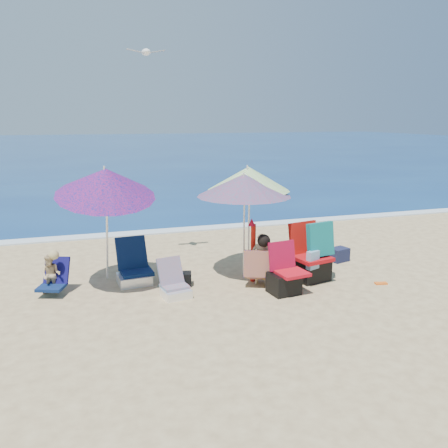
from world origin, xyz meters
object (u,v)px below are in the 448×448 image
object	(u,v)px
furled_umbrella	(253,247)
camp_chair_left	(285,278)
chair_navy	(134,271)
person_center	(262,261)
umbrella_striped	(248,179)
umbrella_turquoise	(244,185)
umbrella_blue	(106,182)
chair_rainbow	(174,286)
camp_chair_right	(312,259)
person_left	(52,274)
seagull	(146,52)

from	to	relation	value
furled_umbrella	camp_chair_left	xyz separation A→B (m)	(0.33, -0.73, -0.41)
chair_navy	person_center	distance (m)	2.43
umbrella_striped	umbrella_turquoise	bearing A→B (deg)	-126.45
umbrella_blue	chair_rainbow	world-z (taller)	umbrella_blue
camp_chair_right	person_left	xyz separation A→B (m)	(-4.71, 0.75, -0.05)
umbrella_turquoise	umbrella_striped	size ratio (longest dim) A/B	0.96
chair_rainbow	furled_umbrella	bearing A→B (deg)	9.49
chair_navy	camp_chair_left	distance (m)	2.84
chair_navy	camp_chair_right	bearing A→B (deg)	-15.75
umbrella_turquoise	furled_umbrella	xyz separation A→B (m)	(0.07, -0.33, -1.13)
chair_rainbow	chair_navy	bearing A→B (deg)	123.62
camp_chair_left	chair_navy	bearing A→B (deg)	151.34
umbrella_striped	person_center	bearing A→B (deg)	-92.08
seagull	chair_rainbow	bearing A→B (deg)	-88.46
umbrella_blue	furled_umbrella	distance (m)	2.93
seagull	furled_umbrella	bearing A→B (deg)	-46.63
chair_navy	person_center	size ratio (longest dim) A/B	0.83
chair_navy	seagull	size ratio (longest dim) A/B	1.08
umbrella_turquoise	furled_umbrella	size ratio (longest dim) A/B	1.69
camp_chair_right	person_left	world-z (taller)	camp_chair_right
umbrella_blue	chair_rainbow	distance (m)	2.18
umbrella_striped	furled_umbrella	distance (m)	1.35
umbrella_turquoise	umbrella_blue	distance (m)	2.54
umbrella_blue	seagull	xyz separation A→B (m)	(0.98, 1.30, 2.35)
umbrella_striped	person_left	xyz separation A→B (m)	(-3.73, -0.11, -1.53)
umbrella_blue	umbrella_striped	bearing A→B (deg)	3.00
umbrella_turquoise	seagull	distance (m)	3.26
camp_chair_right	chair_rainbow	bearing A→B (deg)	179.39
camp_chair_left	person_center	distance (m)	0.57
umbrella_striped	seagull	world-z (taller)	seagull
camp_chair_left	seagull	size ratio (longest dim) A/B	1.20
umbrella_turquoise	chair_navy	bearing A→B (deg)	171.78
camp_chair_left	camp_chair_right	world-z (taller)	camp_chair_right
umbrella_blue	person_left	bearing A→B (deg)	178.35
chair_rainbow	umbrella_striped	bearing A→B (deg)	26.31
camp_chair_left	person_center	bearing A→B (deg)	118.02
umbrella_striped	person_left	distance (m)	4.03
umbrella_turquoise	umbrella_blue	bearing A→B (deg)	177.74
umbrella_striped	camp_chair_left	distance (m)	2.10
chair_navy	person_left	size ratio (longest dim) A/B	1.02
camp_chair_right	umbrella_blue	bearing A→B (deg)	169.03
umbrella_turquoise	chair_rainbow	bearing A→B (deg)	-158.59
furled_umbrella	chair_navy	bearing A→B (deg)	163.81
camp_chair_left	camp_chair_right	bearing A→B (deg)	29.98
person_center	seagull	bearing A→B (deg)	130.64
umbrella_turquoise	camp_chair_left	world-z (taller)	umbrella_turquoise
camp_chair_right	seagull	size ratio (longest dim) A/B	1.54
person_center	furled_umbrella	bearing A→B (deg)	106.47
furled_umbrella	camp_chair_left	world-z (taller)	furled_umbrella
umbrella_blue	furled_umbrella	bearing A→B (deg)	-9.30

